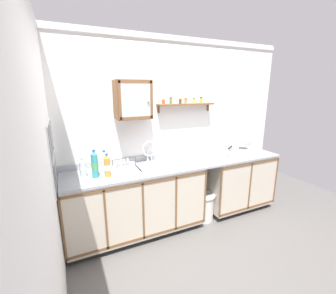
% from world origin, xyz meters
% --- Properties ---
extents(floor, '(6.17, 6.17, 0.00)m').
position_xyz_m(floor, '(0.00, 0.00, 0.00)').
color(floor, '#565451').
rests_on(floor, ground).
extents(back_wall, '(3.77, 0.07, 2.62)m').
position_xyz_m(back_wall, '(0.00, 0.60, 1.32)').
color(back_wall, white).
rests_on(back_wall, ground).
extents(side_wall_left, '(0.05, 3.37, 2.62)m').
position_xyz_m(side_wall_left, '(-1.61, -0.31, 1.31)').
color(side_wall_left, white).
rests_on(side_wall_left, ground).
extents(lower_cabinet_run, '(1.80, 0.62, 0.89)m').
position_xyz_m(lower_cabinet_run, '(-0.68, 0.27, 0.45)').
color(lower_cabinet_run, black).
rests_on(lower_cabinet_run, ground).
extents(lower_cabinet_run_right, '(1.12, 0.62, 0.89)m').
position_xyz_m(lower_cabinet_run_right, '(1.02, 0.27, 0.45)').
color(lower_cabinet_run_right, black).
rests_on(lower_cabinet_run_right, ground).
extents(countertop, '(3.13, 0.65, 0.03)m').
position_xyz_m(countertop, '(0.00, 0.26, 0.91)').
color(countertop, '#9EA3A8').
rests_on(countertop, lower_cabinet_run).
extents(backsplash, '(3.13, 0.02, 0.08)m').
position_xyz_m(backsplash, '(0.00, 0.56, 0.96)').
color(backsplash, '#9EA3A8').
rests_on(backsplash, countertop).
extents(sink, '(0.52, 0.45, 0.45)m').
position_xyz_m(sink, '(-0.38, 0.31, 0.91)').
color(sink, silver).
rests_on(sink, countertop).
extents(hot_plate_stove, '(0.42, 0.30, 0.09)m').
position_xyz_m(hot_plate_stove, '(1.01, 0.24, 0.96)').
color(hot_plate_stove, silver).
rests_on(hot_plate_stove, countertop).
extents(saucepan, '(0.33, 0.27, 0.09)m').
position_xyz_m(saucepan, '(0.90, 0.26, 1.06)').
color(saucepan, silver).
rests_on(saucepan, hot_plate_stove).
extents(bottle_juice_amber_0, '(0.07, 0.07, 0.28)m').
position_xyz_m(bottle_juice_amber_0, '(-1.03, 0.17, 1.05)').
color(bottle_juice_amber_0, gold).
rests_on(bottle_juice_amber_0, countertop).
extents(bottle_water_clear_1, '(0.08, 0.08, 0.24)m').
position_xyz_m(bottle_water_clear_1, '(-1.29, 0.29, 1.03)').
color(bottle_water_clear_1, silver).
rests_on(bottle_water_clear_1, countertop).
extents(bottle_detergent_teal_2, '(0.08, 0.08, 0.33)m').
position_xyz_m(bottle_detergent_teal_2, '(-1.16, 0.21, 1.08)').
color(bottle_detergent_teal_2, teal).
rests_on(bottle_detergent_teal_2, countertop).
extents(bottle_opaque_white_3, '(0.08, 0.08, 0.30)m').
position_xyz_m(bottle_opaque_white_3, '(-1.04, 0.28, 1.06)').
color(bottle_opaque_white_3, white).
rests_on(bottle_opaque_white_3, countertop).
extents(dish_rack, '(0.33, 0.26, 0.16)m').
position_xyz_m(dish_rack, '(-0.79, 0.25, 0.96)').
color(dish_rack, '#B2B2B7').
rests_on(dish_rack, countertop).
extents(mug, '(0.08, 0.12, 0.10)m').
position_xyz_m(mug, '(-0.71, 0.26, 0.97)').
color(mug, white).
rests_on(mug, countertop).
extents(wall_cabinet, '(0.44, 0.30, 0.48)m').
position_xyz_m(wall_cabinet, '(-0.62, 0.43, 1.79)').
color(wall_cabinet, brown).
extents(spice_shelf, '(0.88, 0.14, 0.23)m').
position_xyz_m(spice_shelf, '(0.20, 0.50, 1.71)').
color(spice_shelf, brown).
extents(window, '(0.03, 0.71, 0.70)m').
position_xyz_m(window, '(-1.58, 0.13, 1.26)').
color(window, '#262D38').
extents(trash_bin, '(0.31, 0.31, 0.41)m').
position_xyz_m(trash_bin, '(0.34, 0.16, 0.21)').
color(trash_bin, silver).
rests_on(trash_bin, ground).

